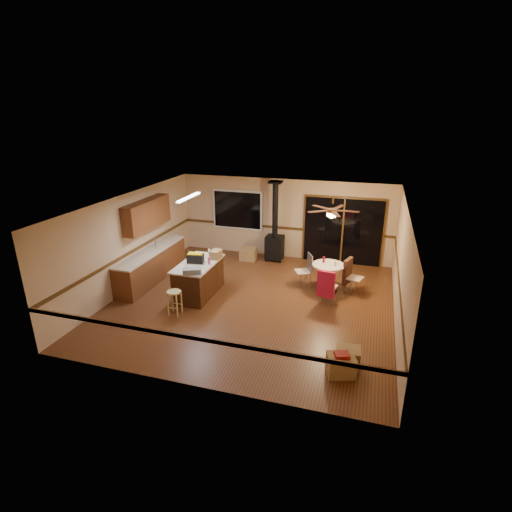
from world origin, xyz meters
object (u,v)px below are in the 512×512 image
at_px(box_corner_b, 348,357).
at_px(box_under_window, 248,254).
at_px(kitchen_island, 199,279).
at_px(toolbox_black, 195,258).
at_px(blue_bucket, 197,301).
at_px(toolbox_grey, 192,271).
at_px(wood_stove, 275,239).
at_px(chair_right, 348,271).
at_px(chair_left, 307,267).
at_px(box_corner_a, 341,365).
at_px(chair_near, 326,284).
at_px(bar_stool, 175,303).
at_px(dining_table, 328,273).

bearing_deg(box_corner_b, box_under_window, 126.46).
bearing_deg(kitchen_island, toolbox_black, 173.90).
relative_size(toolbox_black, box_corner_b, 0.92).
distance_m(blue_bucket, box_under_window, 3.48).
height_order(toolbox_grey, box_under_window, toolbox_grey).
bearing_deg(wood_stove, toolbox_grey, -106.91).
bearing_deg(blue_bucket, chair_right, 28.65).
xyz_separation_m(chair_left, chair_right, (1.13, -0.04, 0.01)).
relative_size(kitchen_island, box_corner_a, 3.31).
xyz_separation_m(chair_near, box_corner_b, (0.75, -2.37, -0.41)).
relative_size(toolbox_grey, box_corner_a, 0.85).
bearing_deg(bar_stool, kitchen_island, 85.11).
bearing_deg(toolbox_grey, dining_table, 31.27).
relative_size(toolbox_black, bar_stool, 0.69).
distance_m(dining_table, chair_right, 0.54).
bearing_deg(chair_near, chair_left, 123.10).
xyz_separation_m(blue_bucket, box_corner_a, (3.75, -1.74, 0.07)).
relative_size(toolbox_black, chair_left, 0.78).
distance_m(box_under_window, box_corner_b, 6.07).
height_order(toolbox_grey, toolbox_black, toolbox_black).
height_order(bar_stool, dining_table, dining_table).
bearing_deg(bar_stool, chair_left, 42.49).
xyz_separation_m(dining_table, chair_right, (0.53, 0.11, 0.07)).
bearing_deg(toolbox_grey, box_corner_b, -19.32).
xyz_separation_m(blue_bucket, chair_left, (2.43, 1.99, 0.46)).
distance_m(bar_stool, dining_table, 4.12).
bearing_deg(box_corner_a, toolbox_black, 149.38).
height_order(box_under_window, box_corner_b, box_under_window).
distance_m(toolbox_black, bar_stool, 1.39).
bearing_deg(dining_table, toolbox_grey, -148.73).
height_order(toolbox_black, box_corner_b, toolbox_black).
relative_size(wood_stove, bar_stool, 4.12).
xyz_separation_m(kitchen_island, toolbox_grey, (0.16, -0.69, 0.51)).
distance_m(blue_bucket, chair_near, 3.27).
height_order(bar_stool, chair_right, chair_right).
bearing_deg(dining_table, box_corner_a, -78.71).
bearing_deg(box_corner_a, wood_stove, 116.21).
height_order(toolbox_black, dining_table, toolbox_black).
height_order(wood_stove, dining_table, wood_stove).
height_order(bar_stool, chair_near, chair_near).
bearing_deg(toolbox_black, box_under_window, 79.19).
xyz_separation_m(toolbox_grey, box_corner_a, (3.81, -1.70, -0.77)).
bearing_deg(kitchen_island, chair_near, 5.38).
bearing_deg(box_under_window, bar_stool, -98.14).
xyz_separation_m(kitchen_island, wood_stove, (1.30, 3.05, 0.28)).
relative_size(box_corner_a, box_corner_b, 1.11).
height_order(chair_right, box_corner_a, chair_right).
height_order(kitchen_island, blue_bucket, kitchen_island).
xyz_separation_m(chair_right, box_under_window, (-3.31, 1.52, -0.39)).
xyz_separation_m(toolbox_grey, bar_stool, (-0.26, -0.50, -0.66)).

